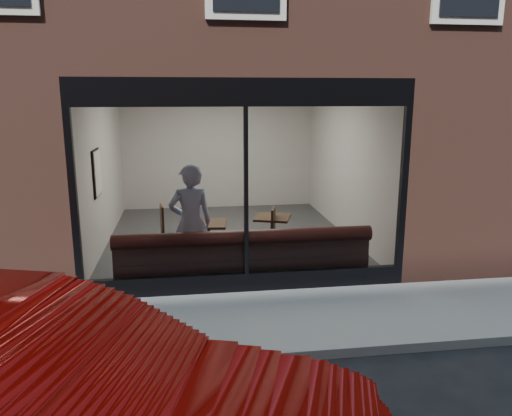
{
  "coord_description": "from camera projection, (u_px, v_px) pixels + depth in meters",
  "views": [
    {
      "loc": [
        -0.88,
        -5.12,
        2.97
      ],
      "look_at": [
        0.2,
        2.4,
        1.23
      ],
      "focal_mm": 35.0,
      "sensor_mm": 36.0,
      "label": 1
    }
  ],
  "objects": [
    {
      "name": "sidewalk_near",
      "position": [
        256.0,
        321.0,
        6.69
      ],
      "size": [
        40.0,
        2.0,
        0.01
      ],
      "primitive_type": "cube",
      "color": "gray",
      "rests_on": "ground"
    },
    {
      "name": "cafe_ceiling",
      "position": [
        227.0,
        83.0,
        9.84
      ],
      "size": [
        6.0,
        6.0,
        0.0
      ],
      "primitive_type": "plane",
      "rotation": [
        3.14,
        0.0,
        0.0
      ],
      "color": "white",
      "rests_on": "host_building_upper"
    },
    {
      "name": "storefront_kick",
      "position": [
        246.0,
        282.0,
        7.67
      ],
      "size": [
        5.0,
        0.1,
        0.3
      ],
      "primitive_type": "cube",
      "color": "black",
      "rests_on": "ground"
    },
    {
      "name": "cafe_table_left",
      "position": [
        208.0,
        224.0,
        8.79
      ],
      "size": [
        0.74,
        0.74,
        0.04
      ],
      "primitive_type": "cube",
      "rotation": [
        0.0,
        0.0,
        -0.13
      ],
      "color": "#302012",
      "rests_on": "cafe_floor"
    },
    {
      "name": "person",
      "position": [
        191.0,
        223.0,
        7.98
      ],
      "size": [
        0.77,
        0.57,
        1.91
      ],
      "primitive_type": "imported",
      "rotation": [
        0.0,
        0.0,
        3.31
      ],
      "color": "#9BABD6",
      "rests_on": "cafe_floor"
    },
    {
      "name": "cafe_chair_left",
      "position": [
        153.0,
        243.0,
        9.4
      ],
      "size": [
        0.44,
        0.44,
        0.04
      ],
      "primitive_type": "cube",
      "rotation": [
        0.0,
        0.0,
        3.28
      ],
      "color": "#302012",
      "rests_on": "cafe_floor"
    },
    {
      "name": "storefront_glass",
      "position": [
        246.0,
        193.0,
        7.33
      ],
      "size": [
        4.8,
        0.0,
        4.8
      ],
      "primitive_type": "plane",
      "rotation": [
        1.57,
        0.0,
        0.0
      ],
      "color": "white",
      "rests_on": "storefront_kick"
    },
    {
      "name": "cafe_table_right",
      "position": [
        273.0,
        218.0,
        9.24
      ],
      "size": [
        0.79,
        0.79,
        0.04
      ],
      "primitive_type": "cube",
      "rotation": [
        0.0,
        0.0,
        -0.33
      ],
      "color": "#302012",
      "rests_on": "cafe_floor"
    },
    {
      "name": "cafe_floor",
      "position": [
        229.0,
        237.0,
        10.55
      ],
      "size": [
        6.0,
        6.0,
        0.0
      ],
      "primitive_type": "plane",
      "color": "#2D2D30",
      "rests_on": "ground"
    },
    {
      "name": "storefront_mullion",
      "position": [
        246.0,
        193.0,
        7.36
      ],
      "size": [
        0.06,
        0.1,
        2.5
      ],
      "primitive_type": "cube",
      "color": "black",
      "rests_on": "storefront_kick"
    },
    {
      "name": "host_building_pier_left",
      "position": [
        70.0,
        150.0,
        12.57
      ],
      "size": [
        2.5,
        12.0,
        3.2
      ],
      "primitive_type": "cube",
      "color": "brown",
      "rests_on": "ground"
    },
    {
      "name": "wall_poster",
      "position": [
        98.0,
        173.0,
        9.01
      ],
      "size": [
        0.02,
        0.6,
        0.79
      ],
      "primitive_type": "cube",
      "color": "white",
      "rests_on": "cafe_wall_left"
    },
    {
      "name": "cafe_wall_back",
      "position": [
        218.0,
        148.0,
        13.08
      ],
      "size": [
        5.0,
        0.0,
        5.0
      ],
      "primitive_type": "plane",
      "rotation": [
        1.57,
        0.0,
        0.0
      ],
      "color": "beige",
      "rests_on": "ground"
    },
    {
      "name": "cafe_chair_right",
      "position": [
        263.0,
        245.0,
        9.26
      ],
      "size": [
        0.53,
        0.53,
        0.04
      ],
      "primitive_type": "cube",
      "rotation": [
        0.0,
        0.0,
        2.87
      ],
      "color": "#302012",
      "rests_on": "cafe_floor"
    },
    {
      "name": "storefront_header",
      "position": [
        246.0,
        92.0,
        7.04
      ],
      "size": [
        5.0,
        0.1,
        0.4
      ],
      "primitive_type": "cube",
      "color": "black",
      "rests_on": "host_building_upper"
    },
    {
      "name": "ground",
      "position": [
        268.0,
        359.0,
        5.72
      ],
      "size": [
        120.0,
        120.0,
        0.0
      ],
      "primitive_type": "plane",
      "color": "black",
      "rests_on": "ground"
    },
    {
      "name": "cafe_wall_left",
      "position": [
        103.0,
        165.0,
        9.85
      ],
      "size": [
        0.0,
        6.0,
        6.0
      ],
      "primitive_type": "plane",
      "rotation": [
        1.57,
        0.0,
        1.57
      ],
      "color": "beige",
      "rests_on": "ground"
    },
    {
      "name": "banquette",
      "position": [
        243.0,
        269.0,
        8.04
      ],
      "size": [
        4.0,
        0.55,
        0.45
      ],
      "primitive_type": "cube",
      "color": "#361613",
      "rests_on": "cafe_floor"
    },
    {
      "name": "host_building_pier_right",
      "position": [
        355.0,
        146.0,
        13.61
      ],
      "size": [
        2.5,
        12.0,
        3.2
      ],
      "primitive_type": "cube",
      "color": "brown",
      "rests_on": "ground"
    },
    {
      "name": "host_building_backfill",
      "position": [
        212.0,
        138.0,
        15.99
      ],
      "size": [
        5.0,
        6.0,
        3.2
      ],
      "primitive_type": "cube",
      "color": "brown",
      "rests_on": "ground"
    },
    {
      "name": "kerb_near",
      "position": [
        269.0,
        357.0,
        5.66
      ],
      "size": [
        40.0,
        0.1,
        0.12
      ],
      "primitive_type": "cube",
      "color": "gray",
      "rests_on": "ground"
    },
    {
      "name": "cafe_wall_right",
      "position": [
        346.0,
        161.0,
        10.54
      ],
      "size": [
        0.0,
        6.0,
        6.0
      ],
      "primitive_type": "plane",
      "rotation": [
        1.57,
        0.0,
        -1.57
      ],
      "color": "beige",
      "rests_on": "ground"
    }
  ]
}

